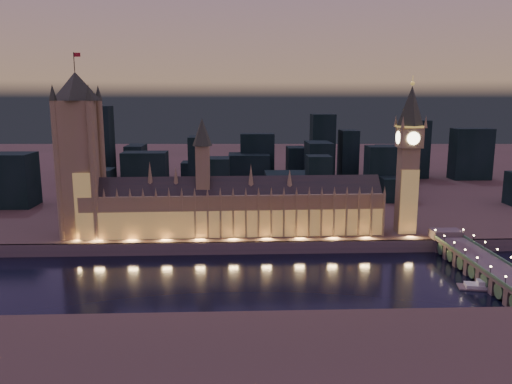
{
  "coord_description": "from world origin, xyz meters",
  "views": [
    {
      "loc": [
        -7.94,
        -267.36,
        99.03
      ],
      "look_at": [
        5.0,
        55.0,
        38.0
      ],
      "focal_mm": 35.0,
      "sensor_mm": 36.0,
      "label": 1
    }
  ],
  "objects_px": {
    "elizabeth_tower": "(409,147)",
    "victoria_tower": "(80,147)",
    "river_boat": "(498,287)",
    "palace_of_westminster": "(232,207)",
    "westminster_bridge": "(481,265)"
  },
  "relations": [
    {
      "from": "elizabeth_tower",
      "to": "victoria_tower",
      "type": "bearing_deg",
      "value": 180.0
    },
    {
      "from": "palace_of_westminster",
      "to": "victoria_tower",
      "type": "bearing_deg",
      "value": 179.9
    },
    {
      "from": "victoria_tower",
      "to": "river_boat",
      "type": "bearing_deg",
      "value": -20.02
    },
    {
      "from": "river_boat",
      "to": "westminster_bridge",
      "type": "bearing_deg",
      "value": 87.91
    },
    {
      "from": "palace_of_westminster",
      "to": "westminster_bridge",
      "type": "xyz_separation_m",
      "value": [
        140.96,
        -65.2,
        -20.38
      ]
    },
    {
      "from": "victoria_tower",
      "to": "river_boat",
      "type": "height_order",
      "value": "victoria_tower"
    },
    {
      "from": "elizabeth_tower",
      "to": "westminster_bridge",
      "type": "distance_m",
      "value": 91.85
    },
    {
      "from": "river_boat",
      "to": "palace_of_westminster",
      "type": "bearing_deg",
      "value": 148.19
    },
    {
      "from": "elizabeth_tower",
      "to": "river_boat",
      "type": "xyz_separation_m",
      "value": [
        21.14,
        -87.11,
        -65.11
      ]
    },
    {
      "from": "victoria_tower",
      "to": "westminster_bridge",
      "type": "height_order",
      "value": "victoria_tower"
    },
    {
      "from": "palace_of_westminster",
      "to": "river_boat",
      "type": "distance_m",
      "value": 166.8
    },
    {
      "from": "palace_of_westminster",
      "to": "elizabeth_tower",
      "type": "height_order",
      "value": "elizabeth_tower"
    },
    {
      "from": "palace_of_westminster",
      "to": "westminster_bridge",
      "type": "distance_m",
      "value": 156.64
    },
    {
      "from": "elizabeth_tower",
      "to": "river_boat",
      "type": "relative_size",
      "value": 2.56
    },
    {
      "from": "elizabeth_tower",
      "to": "westminster_bridge",
      "type": "xyz_separation_m",
      "value": [
        21.93,
        -65.36,
        -60.69
      ]
    }
  ]
}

